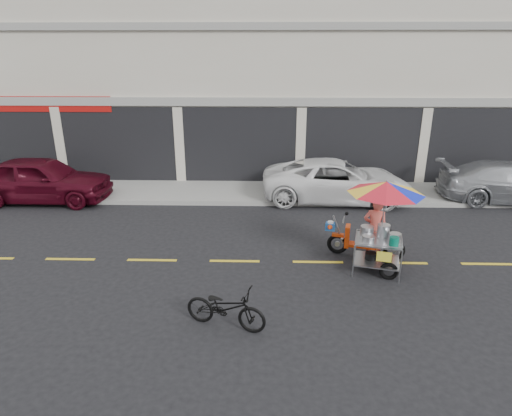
{
  "coord_description": "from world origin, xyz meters",
  "views": [
    {
      "loc": [
        -1.25,
        -9.23,
        4.67
      ],
      "look_at": [
        -1.5,
        0.6,
        1.15
      ],
      "focal_mm": 30.0,
      "sensor_mm": 36.0,
      "label": 1
    }
  ],
  "objects_px": {
    "silver_pickup": "(512,183)",
    "food_vendor_rig": "(380,211)",
    "near_bicycle": "(226,308)",
    "white_pickup": "(337,181)",
    "maroon_sedan": "(41,179)"
  },
  "relations": [
    {
      "from": "white_pickup",
      "to": "near_bicycle",
      "type": "xyz_separation_m",
      "value": [
        -3.08,
        -7.33,
        -0.29
      ]
    },
    {
      "from": "maroon_sedan",
      "to": "silver_pickup",
      "type": "distance_m",
      "value": 15.67
    },
    {
      "from": "near_bicycle",
      "to": "food_vendor_rig",
      "type": "relative_size",
      "value": 0.7
    },
    {
      "from": "silver_pickup",
      "to": "near_bicycle",
      "type": "relative_size",
      "value": 3.04
    },
    {
      "from": "food_vendor_rig",
      "to": "silver_pickup",
      "type": "bearing_deg",
      "value": 54.51
    },
    {
      "from": "silver_pickup",
      "to": "food_vendor_rig",
      "type": "distance_m",
      "value": 7.38
    },
    {
      "from": "maroon_sedan",
      "to": "food_vendor_rig",
      "type": "distance_m",
      "value": 11.02
    },
    {
      "from": "white_pickup",
      "to": "silver_pickup",
      "type": "xyz_separation_m",
      "value": [
        5.79,
        -0.06,
        -0.02
      ]
    },
    {
      "from": "maroon_sedan",
      "to": "near_bicycle",
      "type": "height_order",
      "value": "maroon_sedan"
    },
    {
      "from": "maroon_sedan",
      "to": "near_bicycle",
      "type": "relative_size",
      "value": 2.96
    },
    {
      "from": "near_bicycle",
      "to": "food_vendor_rig",
      "type": "distance_m",
      "value": 4.24
    },
    {
      "from": "maroon_sedan",
      "to": "silver_pickup",
      "type": "bearing_deg",
      "value": -88.14
    },
    {
      "from": "silver_pickup",
      "to": "near_bicycle",
      "type": "xyz_separation_m",
      "value": [
        -8.87,
        -7.27,
        -0.27
      ]
    },
    {
      "from": "maroon_sedan",
      "to": "near_bicycle",
      "type": "distance_m",
      "value": 9.71
    },
    {
      "from": "white_pickup",
      "to": "silver_pickup",
      "type": "height_order",
      "value": "white_pickup"
    }
  ]
}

